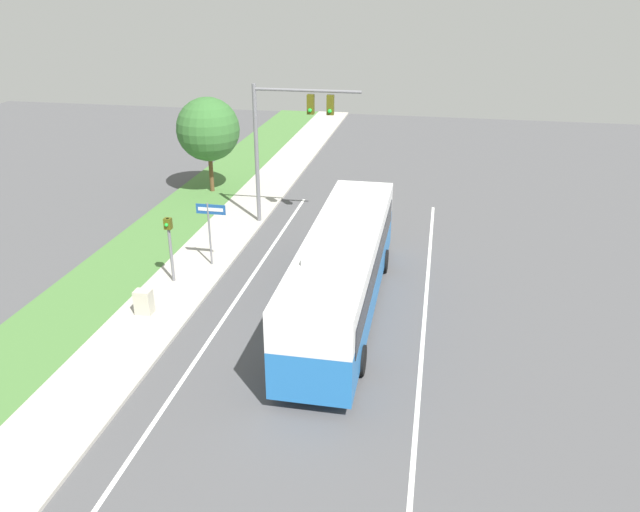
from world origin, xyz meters
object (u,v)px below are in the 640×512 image
at_px(signal_gantry, 285,129).
at_px(pedestrian_signal, 170,239).
at_px(bus, 343,266).
at_px(street_sign, 210,223).
at_px(utility_cabinet, 144,302).

bearing_deg(signal_gantry, pedestrian_signal, -111.77).
height_order(bus, street_sign, bus).
distance_m(bus, signal_gantry, 9.88).
xyz_separation_m(bus, utility_cabinet, (-7.07, -1.67, -1.30)).
xyz_separation_m(bus, pedestrian_signal, (-7.12, 1.07, 0.06)).
xyz_separation_m(pedestrian_signal, utility_cabinet, (0.05, -2.75, -1.36)).
relative_size(pedestrian_signal, street_sign, 0.98).
distance_m(signal_gantry, pedestrian_signal, 8.47).
bearing_deg(street_sign, signal_gantry, 70.76).
height_order(pedestrian_signal, street_sign, street_sign).
relative_size(bus, street_sign, 4.28).
relative_size(bus, signal_gantry, 1.78).
distance_m(bus, utility_cabinet, 7.38).
bearing_deg(bus, signal_gantry, 116.24).
relative_size(signal_gantry, street_sign, 2.40).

